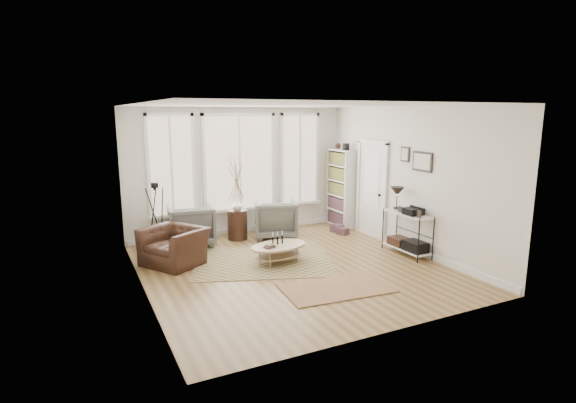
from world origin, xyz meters
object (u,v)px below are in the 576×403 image
bookcase (341,188)px  armchair_right (275,219)px  accent_chair (174,246)px  coffee_table (278,249)px  side_table (237,200)px  low_shelf (407,229)px  armchair_left (191,225)px

bookcase → armchair_right: (-1.88, -0.24, -0.53)m
accent_chair → bookcase: bearing=72.0°
coffee_table → side_table: size_ratio=0.66×
coffee_table → armchair_right: armchair_right is taller
low_shelf → armchair_left: low_shelf is taller
armchair_left → side_table: size_ratio=0.52×
coffee_table → accent_chair: (-1.76, 0.80, 0.07)m
bookcase → low_shelf: bearing=-91.3°
armchair_right → accent_chair: bearing=39.4°
armchair_right → armchair_left: bearing=12.7°
side_table → bookcase: bearing=0.1°
armchair_left → accent_chair: 1.25m
bookcase → low_shelf: (-0.06, -2.52, -0.44)m
low_shelf → armchair_right: 2.92m
bookcase → side_table: size_ratio=1.12×
bookcase → armchair_right: size_ratio=2.18×
bookcase → low_shelf: size_ratio=1.58×
armchair_right → accent_chair: size_ratio=0.89×
bookcase → coffee_table: (-2.57, -1.89, -0.68)m
bookcase → coffee_table: size_ratio=1.70×
armchair_right → accent_chair: (-2.45, -0.85, -0.09)m
bookcase → armchair_left: (-3.73, 0.00, -0.52)m
coffee_table → side_table: bearing=93.9°
bookcase → side_table: bearing=-179.9°
armchair_left → accent_chair: size_ratio=0.90×
coffee_table → accent_chair: 1.93m
side_table → accent_chair: 2.03m
coffee_table → low_shelf: bearing=-14.0°
coffee_table → accent_chair: size_ratio=1.15×
accent_chair → side_table: bearing=91.5°
armchair_right → accent_chair: 2.59m
armchair_right → side_table: (-0.82, 0.23, 0.46)m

